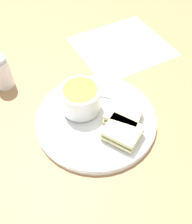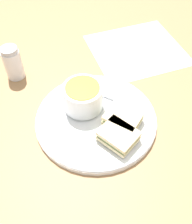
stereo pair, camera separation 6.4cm
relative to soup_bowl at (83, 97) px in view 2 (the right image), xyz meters
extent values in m
plane|color=#9E754C|center=(-0.04, -0.02, -0.05)|extent=(2.40, 2.40, 0.00)
cylinder|color=white|center=(-0.04, -0.02, -0.04)|extent=(0.30, 0.30, 0.01)
torus|color=white|center=(-0.04, -0.02, -0.04)|extent=(0.30, 0.30, 0.01)
cylinder|color=white|center=(0.00, 0.00, -0.03)|extent=(0.05, 0.05, 0.01)
cylinder|color=white|center=(0.00, 0.00, 0.00)|extent=(0.10, 0.10, 0.06)
cylinder|color=gold|center=(0.00, 0.00, 0.03)|extent=(0.08, 0.08, 0.01)
cube|color=silver|center=(0.01, -0.08, -0.03)|extent=(0.07, 0.08, 0.00)
ellipsoid|color=silver|center=(0.05, -0.03, -0.03)|extent=(0.04, 0.04, 0.01)
cube|color=beige|center=(-0.12, -0.06, -0.03)|extent=(0.11, 0.10, 0.01)
cube|color=#33702D|center=(-0.12, -0.06, -0.02)|extent=(0.10, 0.10, 0.01)
cube|color=beige|center=(-0.12, -0.06, -0.01)|extent=(0.11, 0.10, 0.01)
cube|color=beige|center=(-0.07, -0.08, -0.03)|extent=(0.11, 0.11, 0.01)
cube|color=#33702D|center=(-0.07, -0.08, -0.02)|extent=(0.10, 0.10, 0.01)
cube|color=beige|center=(-0.07, -0.08, -0.01)|extent=(0.11, 0.11, 0.01)
cylinder|color=silver|center=(0.17, 0.17, -0.01)|extent=(0.05, 0.05, 0.09)
cylinder|color=#B7B7BC|center=(0.17, 0.17, 0.04)|extent=(0.05, 0.05, 0.01)
cube|color=white|center=(0.21, -0.21, -0.05)|extent=(0.29, 0.31, 0.00)
camera|label=1|loc=(-0.42, 0.12, 0.48)|focal=42.00mm
camera|label=2|loc=(-0.44, 0.06, 0.48)|focal=42.00mm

